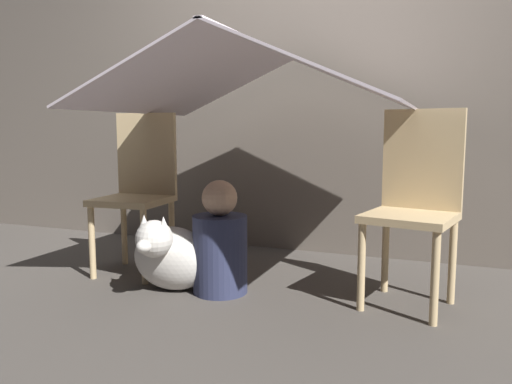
{
  "coord_description": "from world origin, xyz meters",
  "views": [
    {
      "loc": [
        0.95,
        -2.3,
        0.84
      ],
      "look_at": [
        0.0,
        0.11,
        0.52
      ],
      "focal_mm": 35.0,
      "sensor_mm": 36.0,
      "label": 1
    }
  ],
  "objects_px": {
    "chair_left": "(139,186)",
    "person_front": "(220,245)",
    "dog": "(169,255)",
    "chair_right": "(415,199)"
  },
  "relations": [
    {
      "from": "chair_left",
      "to": "dog",
      "type": "bearing_deg",
      "value": -41.41
    },
    {
      "from": "chair_left",
      "to": "person_front",
      "type": "distance_m",
      "value": 0.71
    },
    {
      "from": "chair_left",
      "to": "chair_right",
      "type": "xyz_separation_m",
      "value": [
        1.57,
        -0.0,
        0.0
      ]
    },
    {
      "from": "chair_left",
      "to": "chair_right",
      "type": "height_order",
      "value": "same"
    },
    {
      "from": "chair_right",
      "to": "dog",
      "type": "relative_size",
      "value": 2.12
    },
    {
      "from": "chair_right",
      "to": "dog",
      "type": "distance_m",
      "value": 1.27
    },
    {
      "from": "chair_left",
      "to": "person_front",
      "type": "xyz_separation_m",
      "value": [
        0.63,
        -0.21,
        -0.26
      ]
    },
    {
      "from": "person_front",
      "to": "dog",
      "type": "bearing_deg",
      "value": -162.99
    },
    {
      "from": "person_front",
      "to": "chair_right",
      "type": "bearing_deg",
      "value": 12.27
    },
    {
      "from": "person_front",
      "to": "dog",
      "type": "height_order",
      "value": "person_front"
    }
  ]
}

